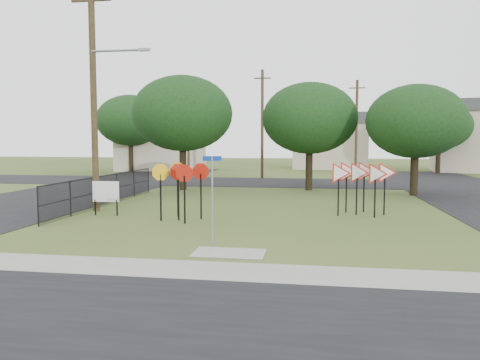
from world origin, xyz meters
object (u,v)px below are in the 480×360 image
object	(u,v)px
street_name_sign	(212,194)
info_board	(106,193)
yield_sign_cluster	(361,175)
stop_sign_cluster	(180,177)

from	to	relation	value
street_name_sign	info_board	world-z (taller)	street_name_sign
street_name_sign	info_board	distance (m)	7.51
info_board	street_name_sign	bearing A→B (deg)	-41.03
yield_sign_cluster	info_board	size ratio (longest dim) A/B	2.04
yield_sign_cluster	info_board	bearing A→B (deg)	-169.69
stop_sign_cluster	info_board	bearing A→B (deg)	170.22
yield_sign_cluster	street_name_sign	bearing A→B (deg)	-125.78
street_name_sign	yield_sign_cluster	distance (m)	8.43
street_name_sign	yield_sign_cluster	size ratio (longest dim) A/B	0.91
street_name_sign	yield_sign_cluster	xyz separation A→B (m)	(4.93, 6.83, 0.13)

